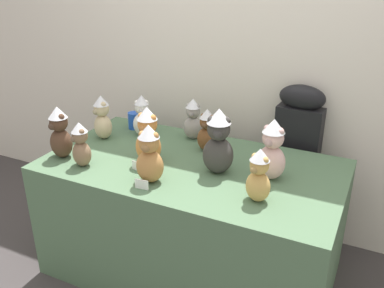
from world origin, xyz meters
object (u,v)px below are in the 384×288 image
(party_cup_blue, at_px, (134,121))
(teddy_bear_sand, at_px, (102,118))
(teddy_bear_charcoal, at_px, (218,142))
(teddy_bear_caramel, at_px, (149,155))
(teddy_bear_cocoa, at_px, (60,133))
(display_table, at_px, (192,218))
(teddy_bear_mocha, at_px, (81,145))
(teddy_bear_chestnut, at_px, (207,131))
(instrument_case, at_px, (295,166))
(teddy_bear_blush, at_px, (272,150))
(teddy_bear_honey, at_px, (259,176))
(teddy_bear_ash, at_px, (193,119))
(teddy_bear_snow, at_px, (142,116))
(teddy_bear_ginger, at_px, (148,136))

(party_cup_blue, bearing_deg, teddy_bear_sand, -109.96)
(teddy_bear_charcoal, height_order, teddy_bear_caramel, teddy_bear_charcoal)
(teddy_bear_cocoa, distance_m, party_cup_blue, 0.57)
(display_table, xyz_separation_m, teddy_bear_mocha, (-0.53, -0.28, 0.48))
(teddy_bear_sand, bearing_deg, teddy_bear_chestnut, 37.91)
(instrument_case, distance_m, teddy_bear_sand, 1.25)
(teddy_bear_charcoal, relative_size, teddy_bear_cocoa, 1.18)
(teddy_bear_chestnut, bearing_deg, teddy_bear_mocha, -133.58)
(teddy_bear_blush, bearing_deg, party_cup_blue, 175.06)
(teddy_bear_honey, xyz_separation_m, party_cup_blue, (-1.02, 0.52, -0.07))
(teddy_bear_mocha, bearing_deg, teddy_bear_ash, 82.87)
(teddy_bear_sand, distance_m, teddy_bear_caramel, 0.66)
(instrument_case, relative_size, teddy_bear_snow, 4.05)
(teddy_bear_sand, xyz_separation_m, teddy_bear_charcoal, (0.82, -0.12, 0.04))
(teddy_bear_caramel, bearing_deg, teddy_bear_charcoal, 31.37)
(display_table, relative_size, teddy_bear_honey, 6.14)
(teddy_bear_charcoal, xyz_separation_m, teddy_bear_snow, (-0.63, 0.27, -0.04))
(instrument_case, height_order, teddy_bear_honey, instrument_case)
(party_cup_blue, bearing_deg, teddy_bear_blush, -15.73)
(teddy_bear_honey, bearing_deg, teddy_bear_ash, 157.01)
(teddy_bear_charcoal, distance_m, teddy_bear_ginger, 0.40)
(teddy_bear_blush, relative_size, teddy_bear_ash, 1.24)
(instrument_case, height_order, teddy_bear_caramel, instrument_case)
(display_table, height_order, teddy_bear_ash, teddy_bear_ash)
(teddy_bear_chestnut, bearing_deg, teddy_bear_blush, -17.05)
(teddy_bear_snow, xyz_separation_m, teddy_bear_ginger, (0.23, -0.32, 0.03))
(display_table, bearing_deg, teddy_bear_cocoa, -161.41)
(instrument_case, height_order, teddy_bear_ginger, instrument_case)
(instrument_case, xyz_separation_m, teddy_bear_honey, (-0.01, -0.79, 0.30))
(teddy_bear_ash, bearing_deg, teddy_bear_caramel, -96.14)
(teddy_bear_chestnut, bearing_deg, teddy_bear_honey, -38.49)
(teddy_bear_charcoal, distance_m, teddy_bear_mocha, 0.74)
(teddy_bear_sand, bearing_deg, teddy_bear_charcoal, 20.11)
(display_table, xyz_separation_m, teddy_bear_caramel, (-0.10, -0.27, 0.51))
(teddy_bear_sand, bearing_deg, instrument_case, 51.95)
(teddy_bear_charcoal, height_order, teddy_bear_mocha, teddy_bear_charcoal)
(teddy_bear_blush, xyz_separation_m, teddy_bear_snow, (-0.90, 0.21, -0.03))
(teddy_bear_mocha, bearing_deg, teddy_bear_sand, 134.61)
(instrument_case, bearing_deg, teddy_bear_ginger, -133.34)
(teddy_bear_chestnut, xyz_separation_m, teddy_bear_ash, (-0.15, 0.13, 0.00))
(teddy_bear_honey, xyz_separation_m, teddy_bear_snow, (-0.91, 0.45, -0.00))
(teddy_bear_ash, relative_size, party_cup_blue, 2.38)
(teddy_bear_charcoal, xyz_separation_m, party_cup_blue, (-0.74, 0.34, -0.12))
(teddy_bear_snow, height_order, teddy_bear_ash, teddy_bear_snow)
(teddy_bear_blush, xyz_separation_m, teddy_bear_charcoal, (-0.27, -0.06, 0.02))
(teddy_bear_snow, bearing_deg, teddy_bear_sand, -168.91)
(teddy_bear_snow, distance_m, teddy_bear_ash, 0.33)
(teddy_bear_chestnut, xyz_separation_m, teddy_bear_mocha, (-0.53, -0.48, -0.00))
(teddy_bear_chestnut, xyz_separation_m, teddy_bear_charcoal, (0.16, -0.23, 0.05))
(display_table, bearing_deg, teddy_bear_sand, 172.55)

